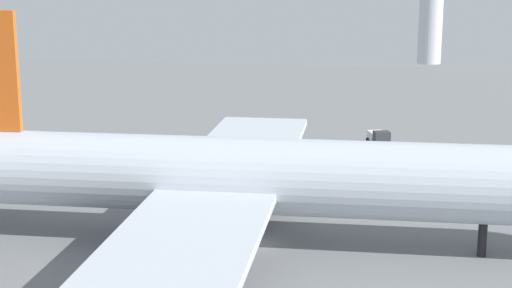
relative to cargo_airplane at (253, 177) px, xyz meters
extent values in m
plane|color=slate|center=(0.25, 0.00, -5.73)|extent=(247.12, 247.12, 0.00)
cylinder|color=silver|center=(0.25, 0.00, 0.11)|extent=(56.11, 6.20, 6.20)
cube|color=silver|center=(-2.55, -15.03, -0.82)|extent=(9.54, 26.34, 0.70)
cube|color=silver|center=(-2.55, 15.03, -0.82)|extent=(9.54, 26.34, 0.70)
cylinder|color=gray|center=(-1.55, -11.08, -2.47)|extent=(4.96, 2.60, 2.60)
cylinder|color=gray|center=(-1.55, 11.08, -2.47)|extent=(4.96, 2.60, 2.60)
cylinder|color=gray|center=(-1.55, 20.83, -2.47)|extent=(4.96, 2.60, 2.60)
cylinder|color=black|center=(18.21, 0.00, -4.36)|extent=(0.70, 0.70, 2.75)
cylinder|color=black|center=(-2.55, -3.41, -4.36)|extent=(0.70, 0.70, 2.75)
cylinder|color=black|center=(-2.55, 3.41, -4.36)|extent=(0.70, 0.70, 2.75)
cube|color=#333338|center=(11.01, 37.29, -4.42)|extent=(2.28, 1.98, 1.77)
cube|color=white|center=(10.46, 39.32, -4.66)|extent=(2.59, 3.12, 1.29)
cylinder|color=black|center=(9.97, 37.05, -5.31)|extent=(0.49, 0.89, 0.85)
cylinder|color=black|center=(12.03, 37.61, -5.31)|extent=(0.49, 0.89, 0.85)
cylinder|color=black|center=(9.29, 39.57, -5.31)|extent=(0.49, 0.89, 0.85)
cylinder|color=black|center=(11.34, 40.13, -5.31)|extent=(0.49, 0.89, 0.85)
cylinder|color=silver|center=(23.90, 132.38, 9.52)|extent=(5.66, 5.66, 30.50)
camera|label=1|loc=(8.69, -59.80, 16.25)|focal=54.56mm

